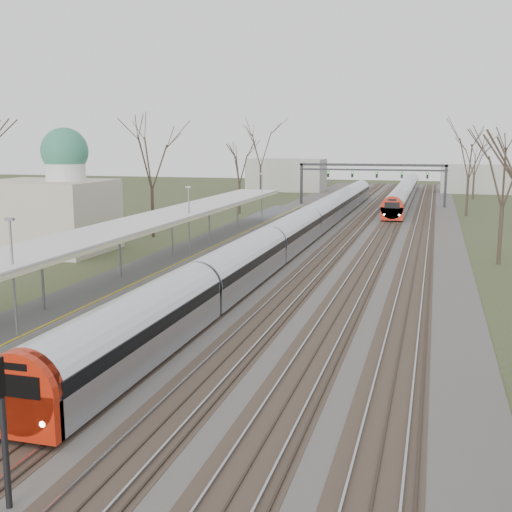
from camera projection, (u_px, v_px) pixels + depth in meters
The scene contains 10 objects.
track_bed at pixel (341, 234), 64.22m from camera, with size 24.00×160.00×0.22m.
platform at pixel (190, 254), 50.03m from camera, with size 3.50×69.00×1.00m, color #9E9B93.
canopy at pixel (166, 217), 45.14m from camera, with size 4.10×50.00×3.11m.
dome_building at pixel (49, 208), 53.29m from camera, with size 10.00×8.00×10.30m.
signal_gantry at pixel (372, 172), 91.80m from camera, with size 21.00×0.59×6.08m.
tree_west_far at pixel (151, 154), 60.77m from camera, with size 5.50×5.50×11.33m.
tree_east_far at pixel (505, 168), 46.99m from camera, with size 5.00×5.00×10.30m.
train_near at pixel (308, 223), 61.57m from camera, with size 2.62×90.21×3.05m.
train_far at pixel (405, 191), 101.28m from camera, with size 2.62×60.21×3.05m.
signal_post at pixel (0, 410), 15.55m from camera, with size 0.35×0.45×4.10m.
Camera 1 is at (9.18, -8.57, 9.14)m, focal length 45.00 mm.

